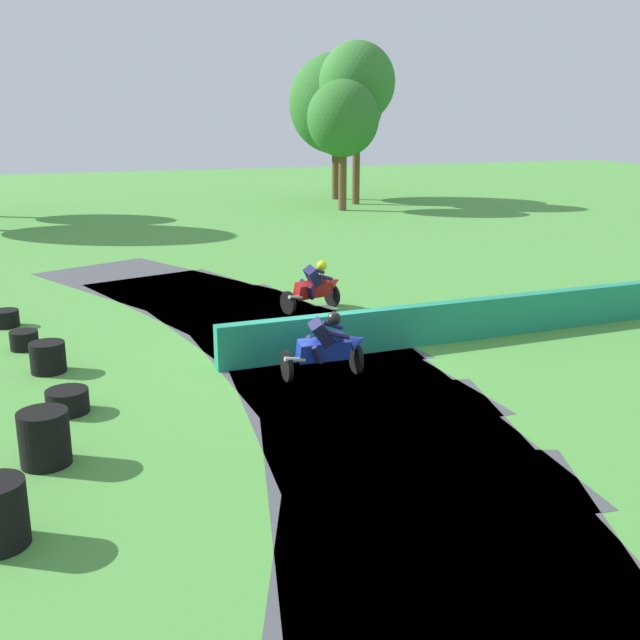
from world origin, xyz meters
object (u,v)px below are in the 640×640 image
at_px(tire_stack_mid_a, 44,438).
at_px(tire_stack_extra_b, 5,318).
at_px(tire_stack_mid_b, 68,401).
at_px(motorcycle_lead_blue, 328,346).
at_px(motorcycle_chase_red, 315,286).
at_px(tire_stack_extra_a, 24,340).
at_px(tire_stack_far, 48,357).

xyz_separation_m(tire_stack_mid_a, tire_stack_extra_b, (-0.60, 8.12, -0.20)).
bearing_deg(tire_stack_mid_b, motorcycle_lead_blue, -0.43).
relative_size(motorcycle_lead_blue, tire_stack_extra_b, 2.67).
bearing_deg(motorcycle_chase_red, tire_stack_extra_a, -173.39).
distance_m(motorcycle_lead_blue, tire_stack_mid_a, 5.48).
height_order(motorcycle_lead_blue, motorcycle_chase_red, motorcycle_lead_blue).
height_order(tire_stack_far, tire_stack_extra_a, tire_stack_far).
bearing_deg(tire_stack_mid_a, tire_stack_extra_b, 94.23).
bearing_deg(tire_stack_extra_b, tire_stack_far, -78.20).
relative_size(tire_stack_far, tire_stack_extra_a, 1.14).
distance_m(tire_stack_mid_a, tire_stack_far, 4.25).
height_order(motorcycle_lead_blue, tire_stack_far, motorcycle_lead_blue).
bearing_deg(tire_stack_mid_a, tire_stack_far, 87.18).
bearing_deg(motorcycle_lead_blue, tire_stack_extra_b, 132.62).
bearing_deg(motorcycle_chase_red, tire_stack_far, -158.67).
relative_size(tire_stack_mid_b, tire_stack_extra_b, 1.12).
xyz_separation_m(tire_stack_mid_a, tire_stack_mid_b, (0.42, 1.93, -0.20)).
distance_m(tire_stack_mid_a, tire_stack_extra_a, 6.02).
xyz_separation_m(tire_stack_mid_b, tire_stack_extra_b, (-1.02, 6.20, 0.00)).
relative_size(motorcycle_lead_blue, tire_stack_extra_a, 2.87).
relative_size(tire_stack_mid_a, tire_stack_extra_b, 1.26).
xyz_separation_m(motorcycle_lead_blue, motorcycle_chase_red, (1.70, 4.94, -0.01)).
bearing_deg(motorcycle_chase_red, tire_stack_mid_b, -142.59).
relative_size(motorcycle_lead_blue, tire_stack_mid_b, 2.39).
bearing_deg(tire_stack_mid_a, motorcycle_lead_blue, 20.23).
xyz_separation_m(motorcycle_chase_red, tire_stack_far, (-6.62, -2.59, -0.33)).
bearing_deg(tire_stack_extra_a, tire_stack_mid_a, -88.01).
xyz_separation_m(motorcycle_chase_red, tire_stack_mid_a, (-6.83, -6.83, -0.23)).
relative_size(motorcycle_lead_blue, tire_stack_far, 2.51).
distance_m(motorcycle_lead_blue, tire_stack_extra_b, 8.48).
distance_m(tire_stack_far, tire_stack_extra_b, 3.96).
relative_size(motorcycle_chase_red, tire_stack_extra_a, 2.93).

